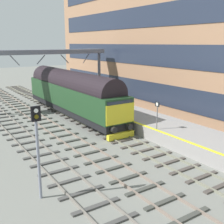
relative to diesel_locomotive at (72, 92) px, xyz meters
The scene contains 11 objects.
ground_plane 6.29m from the diesel_locomotive, 90.01° to the right, with size 140.00×140.00×0.00m, color gray.
track_main 6.27m from the diesel_locomotive, 90.01° to the right, with size 2.50×60.00×0.15m.
track_adjacent_west 7.18m from the diesel_locomotive, 121.19° to the right, with size 2.50×60.00×0.15m.
track_adjacent_far_west 8.99m from the diesel_locomotive, 138.13° to the right, with size 2.50×60.00×0.15m.
station_platform 7.09m from the diesel_locomotive, 58.09° to the right, with size 4.00×44.00×1.01m.
station_building 12.04m from the diesel_locomotive, ahead, with size 5.33×40.73×15.88m.
diesel_locomotive is the anchor object (origin of this frame).
signal_post_near 16.15m from the diesel_locomotive, 120.97° to the right, with size 0.44×0.22×4.64m.
platform_number_sign 11.05m from the diesel_locomotive, 80.15° to the right, with size 0.10×0.44×2.14m.
waiting_passenger 3.14m from the diesel_locomotive, 35.05° to the right, with size 0.44×0.48×1.64m.
overhead_footbridge 6.52m from the diesel_locomotive, 102.51° to the left, with size 15.74×2.00×6.67m.
Camera 1 is at (-12.19, -20.27, 7.42)m, focal length 44.87 mm.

